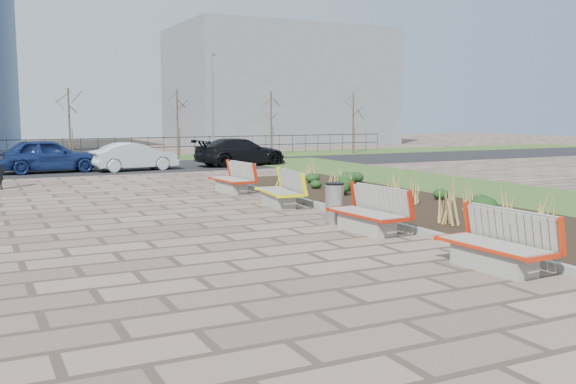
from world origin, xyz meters
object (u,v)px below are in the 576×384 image
litter_bin (335,204)px  bench_a (494,242)px  bench_c (278,189)px  car_silver (135,156)px  lamp_east (213,107)px  car_black (241,152)px  bench_b (366,211)px  bench_d (231,178)px  car_blue (48,155)px

litter_bin → bench_a: bearing=-89.2°
bench_a → bench_c: 8.49m
car_silver → lamp_east: bearing=-52.6°
bench_c → lamp_east: 20.13m
litter_bin → car_black: (4.62, 17.28, 0.22)m
bench_c → car_black: size_ratio=0.44×
bench_c → bench_a: bearing=-83.2°
bench_a → bench_b: (0.00, 3.90, 0.00)m
bench_a → lamp_east: size_ratio=0.35×
car_black → car_silver: bearing=89.1°
bench_a → lamp_east: 28.39m
bench_a → car_silver: bearing=89.6°
bench_d → lamp_east: (5.00, 15.62, 2.54)m
lamp_east → car_black: bearing=-94.9°
bench_d → lamp_east: size_ratio=0.35×
bench_a → car_silver: 21.96m
bench_c → lamp_east: size_ratio=0.35×
litter_bin → car_blue: size_ratio=0.22×
bench_b → litter_bin: bench_b is taller
litter_bin → car_silver: bearing=93.2°
litter_bin → lamp_east: lamp_east is taller
litter_bin → lamp_east: size_ratio=0.16×
bench_a → car_black: 22.91m
bench_b → car_silver: car_silver is taller
bench_b → lamp_east: bearing=74.1°
bench_c → lamp_east: lamp_east is taller
bench_a → car_black: car_black is taller
car_silver → car_black: 5.57m
litter_bin → car_blue: bearing=105.0°
litter_bin → car_silver: size_ratio=0.25×
bench_a → car_silver: size_ratio=0.53×
car_black → car_blue: bearing=82.9°
lamp_east → bench_a: bearing=-100.2°
car_blue → bench_a: bearing=-170.1°
lamp_east → bench_b: bearing=-101.8°
bench_c → litter_bin: bench_c is taller
car_blue → bench_c: bearing=-163.3°
bench_b → bench_c: bearing=85.9°
bench_b → car_black: bearing=72.2°
bench_c → bench_b: bearing=-83.2°
bench_b → litter_bin: bearing=89.3°
bench_a → bench_c: same height
bench_c → car_silver: (-1.00, 13.44, 0.17)m
bench_b → car_silver: (-1.00, 18.04, 0.17)m
car_blue → litter_bin: bearing=-166.9°
car_blue → bench_b: bearing=-167.7°
lamp_east → car_silver: bearing=-135.5°
bench_c → litter_bin: bearing=-84.5°
car_silver → car_black: car_black is taller
bench_b → lamp_east: lamp_east is taller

